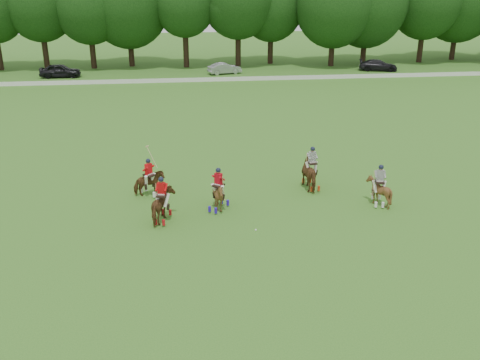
{
  "coord_description": "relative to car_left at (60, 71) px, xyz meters",
  "views": [
    {
      "loc": [
        -1.38,
        -21.11,
        11.36
      ],
      "look_at": [
        1.63,
        4.2,
        1.4
      ],
      "focal_mm": 40.0,
      "sensor_mm": 36.0,
      "label": 1
    }
  ],
  "objects": [
    {
      "name": "polo_ball",
      "position": [
        16.62,
        -41.35,
        -0.73
      ],
      "size": [
        0.09,
        0.09,
        0.09
      ],
      "primitive_type": "sphere",
      "color": "white",
      "rests_on": "ground"
    },
    {
      "name": "polo_stripe_a",
      "position": [
        20.47,
        -36.46,
        0.12
      ],
      "size": [
        1.32,
        2.18,
        2.44
      ],
      "color": "#543116",
      "rests_on": "ground"
    },
    {
      "name": "car_left",
      "position": [
        0.0,
        0.0,
        0.0
      ],
      "size": [
        4.56,
        1.87,
        1.55
      ],
      "primitive_type": "imported",
      "rotation": [
        0.0,
        0.0,
        1.56
      ],
      "color": "black",
      "rests_on": "ground"
    },
    {
      "name": "polo_stripe_b",
      "position": [
        23.39,
        -39.08,
        0.0
      ],
      "size": [
        1.43,
        1.55,
        2.2
      ],
      "color": "#543116",
      "rests_on": "ground"
    },
    {
      "name": "ground",
      "position": [
        14.61,
        -42.5,
        -0.77
      ],
      "size": [
        180.0,
        180.0,
        0.0
      ],
      "primitive_type": "plane",
      "color": "#2F651D",
      "rests_on": "ground"
    },
    {
      "name": "car_mid",
      "position": [
        18.96,
        0.0,
        -0.12
      ],
      "size": [
        4.17,
        2.39,
        1.3
      ],
      "primitive_type": "imported",
      "rotation": [
        0.0,
        0.0,
        1.84
      ],
      "color": "#A1A2A7",
      "rests_on": "ground"
    },
    {
      "name": "polo_red_c",
      "position": [
        15.09,
        -38.76,
        0.04
      ],
      "size": [
        1.86,
        1.89,
        2.27
      ],
      "color": "#543116",
      "rests_on": "ground"
    },
    {
      "name": "polo_red_a",
      "position": [
        12.29,
        -39.78,
        0.06
      ],
      "size": [
        1.33,
        2.05,
        2.3
      ],
      "color": "#543116",
      "rests_on": "ground"
    },
    {
      "name": "car_right",
      "position": [
        37.88,
        0.0,
        -0.11
      ],
      "size": [
        4.9,
        3.0,
        1.33
      ],
      "primitive_type": "imported",
      "rotation": [
        0.0,
        0.0,
        1.3
      ],
      "color": "black",
      "rests_on": "ground"
    },
    {
      "name": "boundary_rail",
      "position": [
        14.61,
        -4.5,
        -0.55
      ],
      "size": [
        120.0,
        0.1,
        0.44
      ],
      "primitive_type": "cube",
      "color": "white",
      "rests_on": "ground"
    },
    {
      "name": "polo_red_b",
      "position": [
        11.54,
        -36.43,
        -0.04
      ],
      "size": [
        1.78,
        1.78,
        2.64
      ],
      "color": "#543116",
      "rests_on": "ground"
    }
  ]
}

